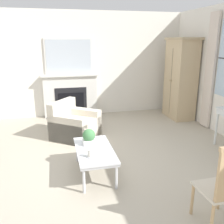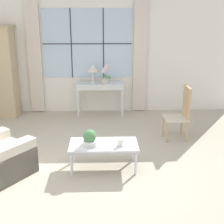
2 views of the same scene
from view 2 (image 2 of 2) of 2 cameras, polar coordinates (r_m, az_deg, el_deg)
ground_plane at (r=5.16m, az=-5.54°, el=-9.95°), size 14.00×14.00×0.00m
wall_back_windowed at (r=7.65m, az=-4.47°, el=10.37°), size 7.20×0.14×2.80m
console_table at (r=7.46m, az=-2.19°, el=4.65°), size 1.13×0.45×0.78m
table_lamp at (r=7.36m, az=-3.52°, el=7.87°), size 0.29×0.29×0.44m
potted_orchid at (r=7.34m, az=-1.25°, el=6.63°), size 0.23×0.18×0.45m
side_chair_wooden at (r=6.18m, az=12.54°, el=0.23°), size 0.45×0.45×1.05m
coffee_table at (r=4.95m, az=-1.54°, el=-6.29°), size 1.08×0.56×0.42m
potted_plant_small at (r=4.84m, az=-4.11°, el=-4.76°), size 0.21×0.21×0.25m
pillar_candle at (r=4.82m, az=1.54°, el=-5.68°), size 0.11×0.11×0.13m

